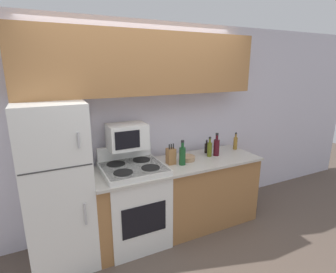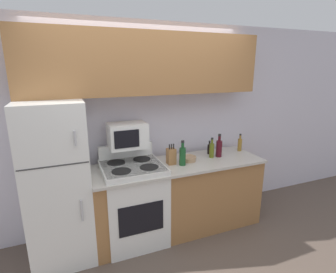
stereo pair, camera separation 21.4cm
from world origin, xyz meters
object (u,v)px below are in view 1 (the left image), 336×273
at_px(refrigerator, 58,186).
at_px(knife_block, 171,156).
at_px(bottle_olive_oil, 210,149).
at_px(stove, 134,203).
at_px(bottle_wine_red, 216,147).
at_px(bottle_wine_green, 182,155).
at_px(bottle_vinegar, 235,143).
at_px(bottle_soy_sauce, 206,148).
at_px(microwave, 127,136).
at_px(bowl, 187,158).

distance_m(refrigerator, knife_block, 1.27).
bearing_deg(bottle_olive_oil, stove, -178.66).
bearing_deg(bottle_wine_red, stove, -179.23).
distance_m(knife_block, bottle_wine_green, 0.14).
bearing_deg(bottle_olive_oil, knife_block, -178.05).
bearing_deg(refrigerator, stove, -2.83).
bearing_deg(knife_block, bottle_vinegar, 5.92).
bearing_deg(knife_block, bottle_wine_green, -38.85).
distance_m(stove, bottle_soy_sauce, 1.20).
distance_m(stove, bottle_vinegar, 1.63).
relative_size(microwave, bottle_vinegar, 1.80).
bearing_deg(bowl, microwave, 169.24).
bearing_deg(bottle_vinegar, stove, -175.72).
relative_size(refrigerator, bottle_wine_green, 5.71).
relative_size(knife_block, bottle_wine_red, 0.83).
xyz_separation_m(stove, bottle_olive_oil, (1.05, 0.02, 0.51)).
bearing_deg(bottle_vinegar, bottle_olive_oil, -169.67).
bearing_deg(bottle_wine_green, bottle_soy_sauce, 25.36).
relative_size(knife_block, bottle_soy_sauce, 1.38).
bearing_deg(bottle_wine_red, microwave, 173.08).
distance_m(microwave, bottle_wine_green, 0.68).
relative_size(bowl, bottle_vinegar, 0.81).
relative_size(bottle_vinegar, bottle_soy_sauce, 1.33).
bearing_deg(bottle_wine_red, bottle_wine_green, -170.22).
relative_size(refrigerator, bottle_soy_sauce, 9.52).
bearing_deg(stove, bottle_soy_sauce, 8.28).
height_order(knife_block, bottle_soy_sauce, knife_block).
distance_m(microwave, knife_block, 0.57).
distance_m(stove, bowl, 0.84).
bearing_deg(microwave, refrigerator, -171.50).
height_order(bowl, bottle_wine_green, bottle_wine_green).
bearing_deg(refrigerator, microwave, 8.50).
relative_size(refrigerator, bottle_wine_red, 5.71).
bearing_deg(microwave, bottle_olive_oil, -7.10).
xyz_separation_m(refrigerator, bottle_wine_green, (1.37, -0.12, 0.16)).
bearing_deg(bottle_olive_oil, bowl, -179.00).
distance_m(bowl, bottle_vinegar, 0.84).
relative_size(microwave, knife_block, 1.74).
distance_m(refrigerator, stove, 0.87).
relative_size(bottle_vinegar, bottle_wine_green, 0.80).
height_order(refrigerator, knife_block, refrigerator).
xyz_separation_m(knife_block, bottle_olive_oil, (0.57, 0.02, 0.01)).
height_order(bottle_vinegar, bottle_olive_oil, bottle_olive_oil).
bearing_deg(stove, refrigerator, 177.17).
height_order(refrigerator, bottle_wine_red, refrigerator).
xyz_separation_m(knife_block, bottle_vinegar, (1.07, 0.11, -0.00)).
bearing_deg(refrigerator, bottle_soy_sauce, 3.66).
bearing_deg(microwave, bottle_soy_sauce, 0.19).
xyz_separation_m(bowl, bottle_soy_sauce, (0.38, 0.14, 0.04)).
xyz_separation_m(knife_block, bottle_wine_red, (0.67, 0.01, 0.02)).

